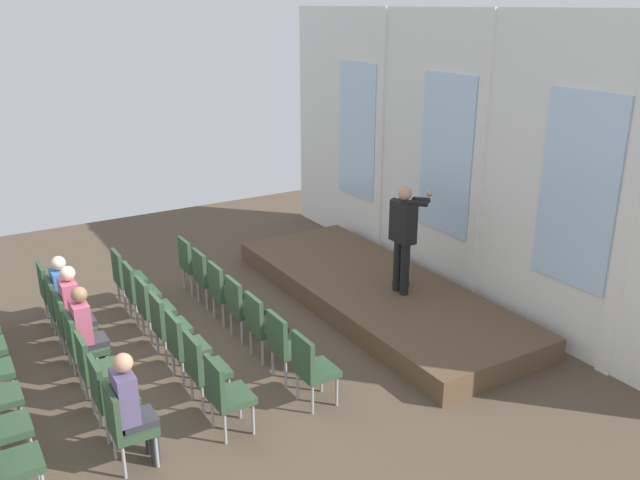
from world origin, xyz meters
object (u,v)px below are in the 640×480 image
at_px(speaker, 404,232).
at_px(chair_r2_c3, 81,343).
at_px(chair_r1_c3, 166,323).
at_px(chair_r1_c6, 225,392).
at_px(chair_r1_c0, 125,275).
at_px(chair_r2_c6, 125,422).
at_px(mic_stand, 401,264).
at_px(chair_r0_c3, 242,305).
at_px(chair_r0_c4, 262,323).
at_px(chair_r3_c6, 8,458).
at_px(chair_r1_c2, 151,305).
at_px(chair_r1_c4, 183,343).
at_px(audience_r2_c3, 86,328).
at_px(audience_r2_c2, 75,307).
at_px(chair_r1_c5, 203,366).
at_px(chair_r0_c6, 311,365).
at_px(chair_r1_c1, 138,289).
at_px(chair_r2_c5, 108,392).
at_px(chair_r0_c0, 192,262).
at_px(chair_r2_c0, 52,289).
at_px(chair_r2_c1, 61,305).
at_px(chair_r0_c2, 223,289).
at_px(chair_r0_c5, 285,343).
at_px(chair_r0_c1, 207,275).
at_px(audience_r2_c1, 65,293).
at_px(chair_r2_c4, 94,366).
at_px(chair_r2_c2, 70,323).

distance_m(speaker, chair_r2_c3, 4.82).
bearing_deg(chair_r1_c3, chair_r1_c6, 0.00).
xyz_separation_m(chair_r1_c0, chair_r2_c6, (3.96, -1.11, 0.00)).
height_order(mic_stand, chair_r1_c0, mic_stand).
relative_size(mic_stand, chair_r0_c3, 1.65).
bearing_deg(chair_r0_c3, speaker, 79.38).
distance_m(chair_r1_c3, chair_r1_c6, 1.98).
bearing_deg(chair_r0_c4, chair_r3_c6, -68.40).
height_order(chair_r1_c2, chair_r1_c4, same).
bearing_deg(chair_r0_c3, audience_r2_c3, -90.00).
xyz_separation_m(mic_stand, audience_r2_c2, (-0.88, -4.84, 0.06)).
bearing_deg(chair_r1_c5, chair_r0_c6, 59.29).
distance_m(chair_r1_c3, audience_r2_c2, 1.24).
relative_size(chair_r1_c1, chair_r2_c5, 1.00).
height_order(chair_r0_c0, chair_r1_c4, same).
bearing_deg(chair_r1_c4, chair_r2_c0, -157.17).
distance_m(chair_r1_c3, chair_r2_c1, 1.73).
height_order(mic_stand, chair_r0_c2, mic_stand).
bearing_deg(chair_r1_c3, chair_r0_c4, 59.29).
bearing_deg(chair_r0_c0, chair_r0_c2, 0.00).
height_order(chair_r1_c0, chair_r1_c6, same).
bearing_deg(chair_r2_c5, chair_r0_c5, 90.00).
relative_size(chair_r0_c1, chair_r0_c3, 1.00).
relative_size(chair_r1_c3, audience_r2_c2, 0.70).
relative_size(chair_r0_c3, chair_r1_c5, 1.00).
height_order(chair_r1_c5, chair_r2_c6, same).
relative_size(audience_r2_c1, chair_r2_c4, 1.35).
xyz_separation_m(chair_r0_c6, chair_r1_c0, (-3.96, -1.11, 0.00)).
bearing_deg(mic_stand, chair_r2_c2, -100.10).
height_order(chair_r1_c5, chair_r3_c6, same).
bearing_deg(audience_r2_c1, chair_r1_c6, 17.29).
height_order(chair_r1_c6, audience_r2_c3, audience_r2_c3).
bearing_deg(chair_r1_c5, chair_r0_c1, 157.17).
distance_m(mic_stand, chair_r0_c6, 3.22).
relative_size(chair_r0_c5, chair_r0_c6, 1.00).
xyz_separation_m(chair_r0_c3, chair_r1_c3, (0.00, -1.11, 0.00)).
height_order(mic_stand, chair_r2_c1, mic_stand).
relative_size(chair_r1_c1, audience_r2_c1, 0.74).
height_order(chair_r1_c3, chair_r1_c6, same).
height_order(chair_r0_c3, chair_r2_c5, same).
bearing_deg(audience_r2_c3, chair_r0_c4, 72.86).
bearing_deg(chair_r1_c3, chair_r1_c4, 0.00).
height_order(chair_r1_c3, chair_r2_c1, same).
relative_size(chair_r1_c4, chair_r3_c6, 1.00).
relative_size(speaker, chair_r0_c0, 1.81).
relative_size(audience_r2_c3, chair_r2_c5, 1.38).
relative_size(chair_r2_c0, audience_r2_c2, 0.70).
bearing_deg(speaker, chair_r0_c1, -125.54).
relative_size(chair_r1_c1, chair_r2_c0, 1.00).
height_order(mic_stand, chair_r2_c6, mic_stand).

